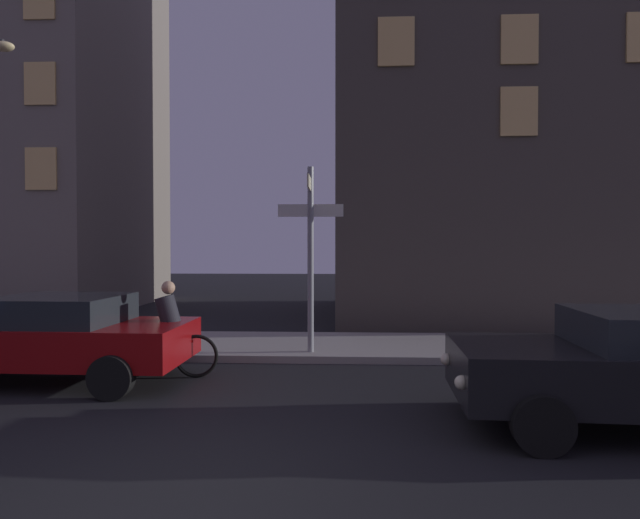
# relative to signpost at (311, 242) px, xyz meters

# --- Properties ---
(ground_plane) EXTENTS (80.00, 80.00, 0.00)m
(ground_plane) POSITION_rel_signpost_xyz_m (-0.77, -5.91, -2.27)
(ground_plane) COLOR black
(sidewalk_kerb) EXTENTS (40.00, 2.90, 0.14)m
(sidewalk_kerb) POSITION_rel_signpost_xyz_m (-0.77, 0.99, -2.20)
(sidewalk_kerb) COLOR #9E9991
(sidewalk_kerb) RESTS_ON ground_plane
(signpost) EXTENTS (1.27, 1.57, 3.58)m
(signpost) POSITION_rel_signpost_xyz_m (0.00, 0.00, 0.00)
(signpost) COLOR gray
(signpost) RESTS_ON sidewalk_kerb
(car_near_right) EXTENTS (4.52, 2.18, 1.38)m
(car_near_right) POSITION_rel_signpost_xyz_m (-4.04, -1.98, -1.53)
(car_near_right) COLOR maroon
(car_near_right) RESTS_ON ground_plane
(cyclist) EXTENTS (1.81, 0.37, 1.61)m
(cyclist) POSITION_rel_signpost_xyz_m (-2.29, -1.67, -1.53)
(cyclist) COLOR black
(cyclist) RESTS_ON ground_plane
(building_left_block) EXTENTS (8.10, 8.26, 14.99)m
(building_left_block) POSITION_rel_signpost_xyz_m (-10.99, 8.68, 5.22)
(building_left_block) COLOR slate
(building_left_block) RESTS_ON ground_plane
(building_right_block) EXTENTS (12.01, 8.44, 13.51)m
(building_right_block) POSITION_rel_signpost_xyz_m (6.43, 7.33, 4.48)
(building_right_block) COLOR #4C443D
(building_right_block) RESTS_ON ground_plane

